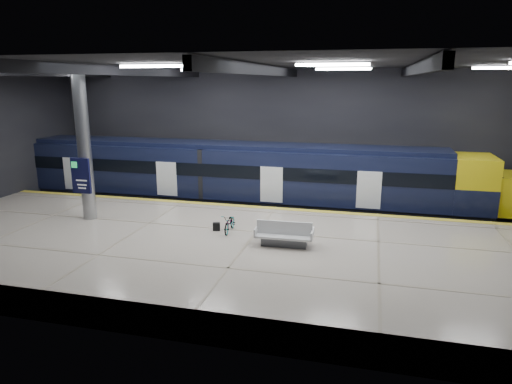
% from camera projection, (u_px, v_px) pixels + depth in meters
% --- Properties ---
extents(ground, '(30.00, 30.00, 0.00)m').
position_uv_depth(ground, '(262.00, 248.00, 20.55)').
color(ground, black).
rests_on(ground, ground).
extents(room_shell, '(30.10, 16.10, 8.05)m').
position_uv_depth(room_shell, '(262.00, 120.00, 19.20)').
color(room_shell, black).
rests_on(room_shell, ground).
extents(platform, '(30.00, 11.00, 1.10)m').
position_uv_depth(platform, '(247.00, 257.00, 18.06)').
color(platform, '#B3A697').
rests_on(platform, ground).
extents(safety_strip, '(30.00, 0.40, 0.01)m').
position_uv_depth(safety_strip, '(275.00, 208.00, 22.88)').
color(safety_strip, gold).
rests_on(safety_strip, platform).
extents(rails, '(30.00, 1.52, 0.16)m').
position_uv_depth(rails, '(285.00, 213.00, 25.71)').
color(rails, gray).
rests_on(rails, ground).
extents(train, '(29.40, 2.84, 3.79)m').
position_uv_depth(train, '(256.00, 177.00, 25.64)').
color(train, black).
rests_on(train, ground).
extents(bench, '(2.26, 1.00, 0.99)m').
position_uv_depth(bench, '(284.00, 237.00, 17.63)').
color(bench, '#595B60').
rests_on(bench, platform).
extents(bicycle, '(0.59, 1.51, 0.78)m').
position_uv_depth(bicycle, '(230.00, 223.00, 19.25)').
color(bicycle, '#99999E').
rests_on(bicycle, platform).
extents(pannier_bag, '(0.34, 0.25, 0.35)m').
position_uv_depth(pannier_bag, '(216.00, 227.00, 19.44)').
color(pannier_bag, black).
rests_on(pannier_bag, platform).
extents(info_column, '(0.90, 0.78, 6.90)m').
position_uv_depth(info_column, '(84.00, 146.00, 20.43)').
color(info_column, '#9EA0A5').
rests_on(info_column, platform).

